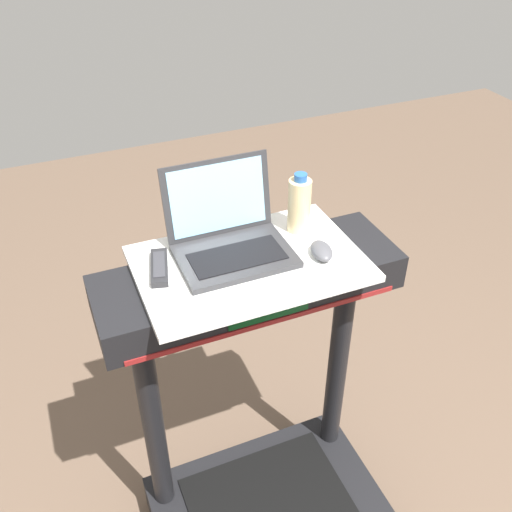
# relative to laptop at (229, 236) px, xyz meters

# --- Properties ---
(desk_board) EXTENTS (0.64, 0.42, 0.02)m
(desk_board) POSITION_rel_laptop_xyz_m (0.03, -0.07, -0.06)
(desk_board) COLOR white
(desk_board) RESTS_ON treadmill_base
(laptop) EXTENTS (0.32, 0.28, 0.24)m
(laptop) POSITION_rel_laptop_xyz_m (0.00, 0.00, 0.00)
(laptop) COLOR #2D2D30
(laptop) RESTS_ON desk_board
(computer_mouse) EXTENTS (0.08, 0.11, 0.03)m
(computer_mouse) POSITION_rel_laptop_xyz_m (0.24, -0.13, -0.03)
(computer_mouse) COLOR #4C4C51
(computer_mouse) RESTS_ON desk_board
(water_bottle) EXTENTS (0.07, 0.07, 0.19)m
(water_bottle) POSITION_rel_laptop_xyz_m (0.23, 0.03, 0.04)
(water_bottle) COLOR beige
(water_bottle) RESTS_ON desk_board
(tv_remote) EXTENTS (0.08, 0.17, 0.02)m
(tv_remote) POSITION_rel_laptop_xyz_m (-0.21, -0.02, -0.04)
(tv_remote) COLOR #232326
(tv_remote) RESTS_ON desk_board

